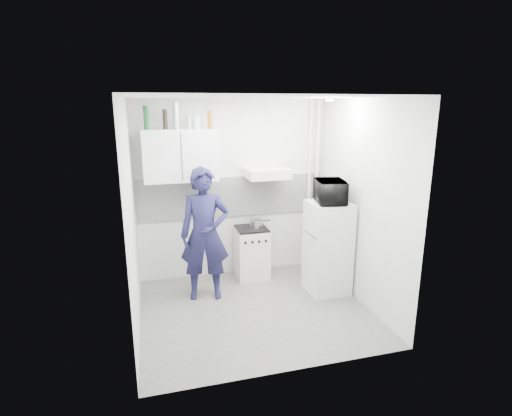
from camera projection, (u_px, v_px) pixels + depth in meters
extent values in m
plane|color=slate|center=(255.00, 310.00, 5.05)|extent=(2.80, 2.80, 0.00)
plane|color=white|center=(254.00, 97.00, 4.40)|extent=(2.80, 2.80, 0.00)
plane|color=silver|center=(233.00, 190.00, 5.89)|extent=(2.80, 0.00, 2.80)
plane|color=silver|center=(131.00, 219.00, 4.36)|extent=(0.00, 2.60, 2.60)
plane|color=silver|center=(361.00, 203.00, 5.08)|extent=(0.00, 2.60, 2.60)
imported|color=#161636|center=(205.00, 234.00, 5.19)|extent=(0.69, 0.51, 1.76)
cube|color=beige|center=(252.00, 253.00, 5.94)|extent=(0.46, 0.46, 0.74)
cube|color=silver|center=(328.00, 248.00, 5.42)|extent=(0.54, 0.54, 1.27)
cube|color=black|center=(251.00, 229.00, 5.85)|extent=(0.45, 0.45, 0.03)
cylinder|color=silver|center=(256.00, 223.00, 5.88)|extent=(0.19, 0.19, 0.10)
imported|color=black|center=(330.00, 191.00, 5.22)|extent=(0.60, 0.46, 0.29)
cylinder|color=#144C1E|center=(146.00, 118.00, 5.16)|extent=(0.07, 0.07, 0.31)
cylinder|color=black|center=(165.00, 119.00, 5.23)|extent=(0.06, 0.06, 0.26)
cylinder|color=silver|center=(176.00, 116.00, 5.26)|extent=(0.08, 0.08, 0.35)
cylinder|color=silver|center=(189.00, 122.00, 5.32)|extent=(0.07, 0.07, 0.17)
cylinder|color=#B2B7BC|center=(197.00, 123.00, 5.35)|extent=(0.09, 0.09, 0.16)
cylinder|color=brown|center=(210.00, 120.00, 5.38)|extent=(0.06, 0.06, 0.24)
cube|color=silver|center=(180.00, 155.00, 5.40)|extent=(1.00, 0.35, 0.70)
cube|color=beige|center=(267.00, 173.00, 5.70)|extent=(0.60, 0.50, 0.14)
cube|color=white|center=(233.00, 196.00, 5.90)|extent=(2.74, 0.03, 0.60)
cylinder|color=beige|center=(316.00, 186.00, 6.15)|extent=(0.05, 0.05, 2.60)
cylinder|color=beige|center=(309.00, 187.00, 6.12)|extent=(0.04, 0.04, 2.60)
cylinder|color=white|center=(330.00, 100.00, 4.85)|extent=(0.10, 0.10, 0.02)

